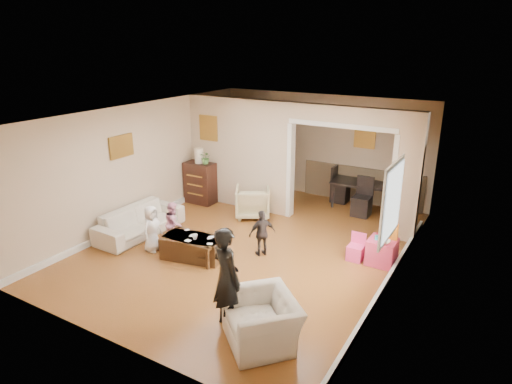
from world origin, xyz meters
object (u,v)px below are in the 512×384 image
Objects in this scene: armchair_front at (262,321)px; table_lamp at (199,156)px; sofa at (140,221)px; cyan_cup at (377,238)px; armchair_back at (253,202)px; dining_table at (370,194)px; play_table at (382,252)px; dresser at (200,183)px; adult_person at (227,278)px; child_toddler at (262,233)px; coffee_table at (193,247)px; child_kneel_b at (174,223)px; coffee_cup at (195,237)px; child_kneel_a at (152,229)px.

table_lamp reaches higher than armchair_front.
sofa reaches higher than cyan_cup.
armchair_front is at bearing 92.45° from armchair_back.
cyan_cup is 0.04× the size of dining_table.
dining_table reaches higher than cyan_cup.
dining_table is (-1.04, 2.73, 0.09)m from play_table.
dresser is 0.67× the size of adult_person.
armchair_front is 5.68m from table_lamp.
dining_table is (3.73, 1.81, -0.19)m from dresser.
armchair_back is 0.87× the size of child_toddler.
child_toddler is (-1.26, 2.22, 0.12)m from armchair_front.
table_lamp is at bearing -35.02° from armchair_back.
armchair_back is 1.81m from table_lamp.
coffee_table is 2.29m from adult_person.
sofa is 24.36× the size of cyan_cup.
table_lamp is 3.32m from child_toddler.
play_table is 0.30m from cyan_cup.
child_kneel_b is at bearing -65.48° from dresser.
dresser is (-4.00, 3.94, 0.18)m from armchair_front.
armchair_back reaches higher than coffee_cup.
coffee_cup is 0.05× the size of dining_table.
dining_table is at bearing 25.92° from dresser.
cyan_cup is 3.18m from adult_person.
coffee_table is 1.28× the size of child_kneel_b.
coffee_table is 13.89× the size of cyan_cup.
armchair_back is at bearing 164.94° from cyan_cup.
dining_table is 3.67m from child_toddler.
dresser is 2.38m from child_kneel_b.
child_kneel_b is at bearing -161.76° from play_table.
armchair_back reaches higher than armchair_front.
child_toddler is at bearing 96.12° from armchair_back.
adult_person reaches higher than child_kneel_a.
table_lamp is (-1.59, 0.14, 0.85)m from armchair_back.
child_toddler is (2.66, 0.45, 0.16)m from sofa.
dining_table is 1.21× the size of adult_person.
coffee_cup is (0.10, -0.05, 0.25)m from coffee_table.
coffee_cup is 3.39m from play_table.
coffee_table is 0.28m from coffee_cup.
coffee_cup is at bearing -151.78° from cyan_cup.
child_toddler is (0.95, 0.80, -0.02)m from coffee_cup.
dresser is at bearing -8.18° from child_kneel_b.
play_table is at bearing 26.57° from cyan_cup.
dresser is at bearing -35.02° from armchair_back.
coffee_cup is (1.79, -2.52, -0.05)m from dresser.
coffee_cup is at bearing -12.60° from child_toddler.
child_kneel_b is (-3.68, -1.20, -0.07)m from cyan_cup.
dining_table is at bearing -167.43° from armchair_back.
sofa is 1.95× the size of armchair_front.
cyan_cup is at bearing -153.43° from play_table.
coffee_table is 11.13× the size of coffee_cup.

